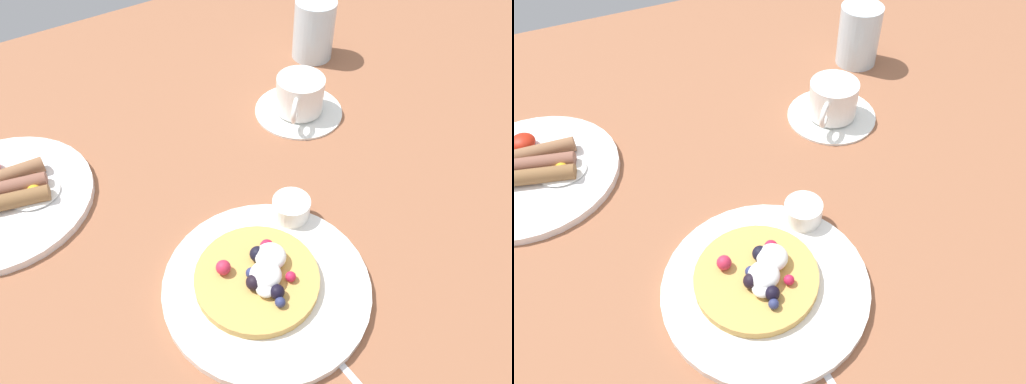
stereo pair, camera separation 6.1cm
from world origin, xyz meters
The scene contains 9 objects.
ground_plane centered at (0.00, 0.00, -0.01)m, with size 2.00×1.30×0.03m, color #945C3F.
pancake_plate centered at (-0.02, -0.10, 0.01)m, with size 0.25×0.25×0.01m, color white.
pancake_with_berries centered at (-0.03, -0.09, 0.02)m, with size 0.15×0.15×0.03m.
syrup_ramekin centered at (0.06, -0.02, 0.03)m, with size 0.05×0.05×0.03m.
breakfast_plate centered at (-0.25, 0.22, 0.01)m, with size 0.25×0.25×0.01m, color white.
fried_breakfast centered at (-0.23, 0.22, 0.02)m, with size 0.11×0.13×0.02m.
coffee_saucer centered at (0.21, 0.16, 0.00)m, with size 0.14×0.14×0.01m, color white.
coffee_cup centered at (0.21, 0.16, 0.04)m, with size 0.09×0.09×0.06m.
water_glass centered at (0.33, 0.28, 0.05)m, with size 0.07×0.07×0.11m, color silver.
Camera 1 is at (-0.20, -0.35, 0.51)m, focal length 34.17 mm.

